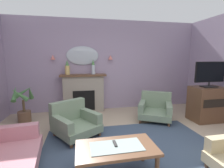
{
  "coord_description": "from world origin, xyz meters",
  "views": [
    {
      "loc": [
        -0.91,
        -2.29,
        1.63
      ],
      "look_at": [
        -0.1,
        1.65,
        1.0
      ],
      "focal_mm": 26.34,
      "sensor_mm": 36.0,
      "label": 1
    }
  ],
  "objects_px": {
    "tv_remote": "(115,144)",
    "armchair_near_fireplace": "(74,121)",
    "fireplace": "(84,93)",
    "armchair_by_coffee_table": "(155,108)",
    "coffee_table": "(116,150)",
    "tv_cabinet": "(207,104)",
    "mantel_vase_centre": "(93,67)",
    "potted_plant_corner_palm": "(23,106)",
    "wall_sconce_left": "(53,57)",
    "wall_mirror": "(83,56)",
    "wall_sconce_right": "(110,57)",
    "tv_flatscreen": "(210,74)",
    "mantel_vase_right": "(67,68)"
  },
  "relations": [
    {
      "from": "wall_sconce_left",
      "to": "coffee_table",
      "type": "height_order",
      "value": "wall_sconce_left"
    },
    {
      "from": "tv_flatscreen",
      "to": "potted_plant_corner_palm",
      "type": "distance_m",
      "value": 4.83
    },
    {
      "from": "wall_mirror",
      "to": "potted_plant_corner_palm",
      "type": "distance_m",
      "value": 2.12
    },
    {
      "from": "wall_sconce_right",
      "to": "mantel_vase_right",
      "type": "bearing_deg",
      "value": -174.73
    },
    {
      "from": "wall_sconce_right",
      "to": "tv_flatscreen",
      "type": "relative_size",
      "value": 0.17
    },
    {
      "from": "wall_sconce_left",
      "to": "tv_cabinet",
      "type": "distance_m",
      "value": 4.42
    },
    {
      "from": "wall_mirror",
      "to": "tv_remote",
      "type": "distance_m",
      "value": 3.29
    },
    {
      "from": "wall_mirror",
      "to": "armchair_by_coffee_table",
      "type": "height_order",
      "value": "wall_mirror"
    },
    {
      "from": "fireplace",
      "to": "mantel_vase_right",
      "type": "height_order",
      "value": "mantel_vase_right"
    },
    {
      "from": "potted_plant_corner_palm",
      "to": "armchair_by_coffee_table",
      "type": "bearing_deg",
      "value": -8.28
    },
    {
      "from": "wall_sconce_left",
      "to": "armchair_by_coffee_table",
      "type": "relative_size",
      "value": 0.13
    },
    {
      "from": "armchair_by_coffee_table",
      "to": "armchair_near_fireplace",
      "type": "xyz_separation_m",
      "value": [
        -2.13,
        -0.51,
        0.0
      ]
    },
    {
      "from": "wall_sconce_left",
      "to": "armchair_by_coffee_table",
      "type": "distance_m",
      "value": 3.23
    },
    {
      "from": "fireplace",
      "to": "potted_plant_corner_palm",
      "type": "bearing_deg",
      "value": -161.17
    },
    {
      "from": "mantel_vase_centre",
      "to": "wall_mirror",
      "type": "relative_size",
      "value": 0.46
    },
    {
      "from": "fireplace",
      "to": "armchair_by_coffee_table",
      "type": "relative_size",
      "value": 1.23
    },
    {
      "from": "coffee_table",
      "to": "tv_remote",
      "type": "distance_m",
      "value": 0.09
    },
    {
      "from": "fireplace",
      "to": "tv_cabinet",
      "type": "bearing_deg",
      "value": -23.75
    },
    {
      "from": "tv_flatscreen",
      "to": "mantel_vase_right",
      "type": "bearing_deg",
      "value": 159.06
    },
    {
      "from": "mantel_vase_right",
      "to": "coffee_table",
      "type": "relative_size",
      "value": 0.38
    },
    {
      "from": "fireplace",
      "to": "coffee_table",
      "type": "xyz_separation_m",
      "value": [
        0.34,
        -2.94,
        -0.19
      ]
    },
    {
      "from": "armchair_near_fireplace",
      "to": "potted_plant_corner_palm",
      "type": "height_order",
      "value": "potted_plant_corner_palm"
    },
    {
      "from": "wall_sconce_left",
      "to": "wall_sconce_right",
      "type": "distance_m",
      "value": 1.7
    },
    {
      "from": "coffee_table",
      "to": "tv_remote",
      "type": "bearing_deg",
      "value": 97.16
    },
    {
      "from": "wall_mirror",
      "to": "armchair_by_coffee_table",
      "type": "xyz_separation_m",
      "value": [
        1.87,
        -1.17,
        -1.4
      ]
    },
    {
      "from": "tv_remote",
      "to": "armchair_near_fireplace",
      "type": "relative_size",
      "value": 0.14
    },
    {
      "from": "wall_mirror",
      "to": "armchair_by_coffee_table",
      "type": "bearing_deg",
      "value": -32.0
    },
    {
      "from": "fireplace",
      "to": "armchair_near_fireplace",
      "type": "height_order",
      "value": "fireplace"
    },
    {
      "from": "mantel_vase_centre",
      "to": "armchair_near_fireplace",
      "type": "bearing_deg",
      "value": -110.38
    },
    {
      "from": "wall_sconce_left",
      "to": "tv_remote",
      "type": "bearing_deg",
      "value": -68.3
    },
    {
      "from": "fireplace",
      "to": "wall_sconce_right",
      "type": "distance_m",
      "value": 1.38
    },
    {
      "from": "fireplace",
      "to": "mantel_vase_centre",
      "type": "distance_m",
      "value": 0.86
    },
    {
      "from": "mantel_vase_right",
      "to": "potted_plant_corner_palm",
      "type": "distance_m",
      "value": 1.51
    },
    {
      "from": "potted_plant_corner_palm",
      "to": "tv_remote",
      "type": "bearing_deg",
      "value": -51.38
    },
    {
      "from": "fireplace",
      "to": "armchair_by_coffee_table",
      "type": "distance_m",
      "value": 2.15
    },
    {
      "from": "armchair_near_fireplace",
      "to": "tv_cabinet",
      "type": "height_order",
      "value": "tv_cabinet"
    },
    {
      "from": "tv_remote",
      "to": "potted_plant_corner_palm",
      "type": "xyz_separation_m",
      "value": [
        -1.88,
        2.35,
        -0.02
      ]
    },
    {
      "from": "wall_sconce_left",
      "to": "potted_plant_corner_palm",
      "type": "distance_m",
      "value": 1.54
    },
    {
      "from": "fireplace",
      "to": "tv_remote",
      "type": "height_order",
      "value": "fireplace"
    },
    {
      "from": "wall_mirror",
      "to": "coffee_table",
      "type": "height_order",
      "value": "wall_mirror"
    },
    {
      "from": "tv_remote",
      "to": "armchair_near_fireplace",
      "type": "xyz_separation_m",
      "value": [
        -0.59,
        1.35,
        -0.15
      ]
    },
    {
      "from": "mantel_vase_centre",
      "to": "tv_cabinet",
      "type": "height_order",
      "value": "mantel_vase_centre"
    },
    {
      "from": "wall_mirror",
      "to": "wall_sconce_left",
      "type": "bearing_deg",
      "value": -176.63
    },
    {
      "from": "wall_mirror",
      "to": "tv_cabinet",
      "type": "height_order",
      "value": "wall_mirror"
    },
    {
      "from": "coffee_table",
      "to": "armchair_by_coffee_table",
      "type": "xyz_separation_m",
      "value": [
        1.53,
        1.92,
        -0.08
      ]
    },
    {
      "from": "wall_mirror",
      "to": "armchair_near_fireplace",
      "type": "height_order",
      "value": "wall_mirror"
    },
    {
      "from": "mantel_vase_centre",
      "to": "coffee_table",
      "type": "bearing_deg",
      "value": -89.2
    },
    {
      "from": "coffee_table",
      "to": "tv_cabinet",
      "type": "xyz_separation_m",
      "value": [
        2.79,
        1.56,
        0.07
      ]
    },
    {
      "from": "mantel_vase_right",
      "to": "wall_mirror",
      "type": "bearing_deg",
      "value": 20.7
    },
    {
      "from": "fireplace",
      "to": "tv_cabinet",
      "type": "distance_m",
      "value": 3.43
    }
  ]
}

